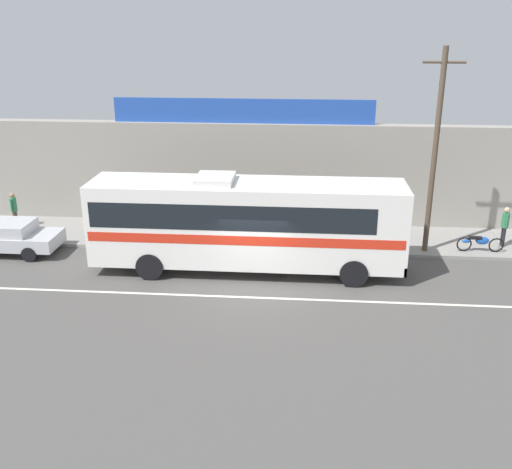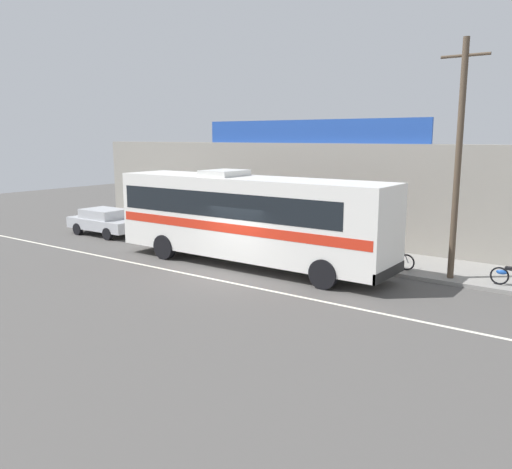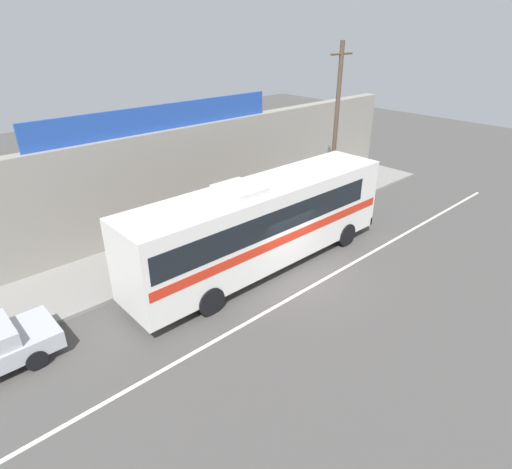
# 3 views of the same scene
# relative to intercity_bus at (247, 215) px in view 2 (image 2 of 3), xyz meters

# --- Properties ---
(ground_plane) EXTENTS (70.00, 70.00, 0.00)m
(ground_plane) POSITION_rel_intercity_bus_xyz_m (0.44, -1.62, -2.07)
(ground_plane) COLOR #4F4C49
(sidewalk_slab) EXTENTS (30.00, 3.60, 0.14)m
(sidewalk_slab) POSITION_rel_intercity_bus_xyz_m (0.44, 3.58, -2.00)
(sidewalk_slab) COLOR gray
(sidewalk_slab) RESTS_ON ground_plane
(storefront_facade) EXTENTS (30.00, 0.70, 4.80)m
(storefront_facade) POSITION_rel_intercity_bus_xyz_m (0.44, 5.73, 0.33)
(storefront_facade) COLOR gray
(storefront_facade) RESTS_ON ground_plane
(storefront_billboard) EXTENTS (11.92, 0.12, 1.10)m
(storefront_billboard) POSITION_rel_intercity_bus_xyz_m (-0.64, 5.73, 3.28)
(storefront_billboard) COLOR #234CAD
(storefront_billboard) RESTS_ON storefront_facade
(road_center_stripe) EXTENTS (30.00, 0.14, 0.01)m
(road_center_stripe) POSITION_rel_intercity_bus_xyz_m (0.44, -2.42, -2.06)
(road_center_stripe) COLOR silver
(road_center_stripe) RESTS_ON ground_plane
(intercity_bus) EXTENTS (11.92, 2.60, 3.78)m
(intercity_bus) POSITION_rel_intercity_bus_xyz_m (0.00, 0.00, 0.00)
(intercity_bus) COLOR white
(intercity_bus) RESTS_ON ground_plane
(parked_car) EXTENTS (4.20, 1.90, 1.37)m
(parked_car) POSITION_rel_intercity_bus_xyz_m (-10.06, 0.97, -1.33)
(parked_car) COLOR #B7BABF
(parked_car) RESTS_ON ground_plane
(utility_pole) EXTENTS (1.60, 0.22, 8.22)m
(utility_pole) POSITION_rel_intercity_bus_xyz_m (7.35, 2.33, 2.32)
(utility_pole) COLOR brown
(utility_pole) RESTS_ON sidewalk_slab
(motorcycle_purple) EXTENTS (1.89, 0.56, 0.94)m
(motorcycle_purple) POSITION_rel_intercity_bus_xyz_m (5.03, 2.45, -1.50)
(motorcycle_purple) COLOR black
(motorcycle_purple) RESTS_ON sidewalk_slab
(pedestrian_near_shop) EXTENTS (0.30, 0.48, 1.68)m
(pedestrian_near_shop) POSITION_rel_intercity_bus_xyz_m (-11.07, 3.68, -0.95)
(pedestrian_near_shop) COLOR brown
(pedestrian_near_shop) RESTS_ON sidewalk_slab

